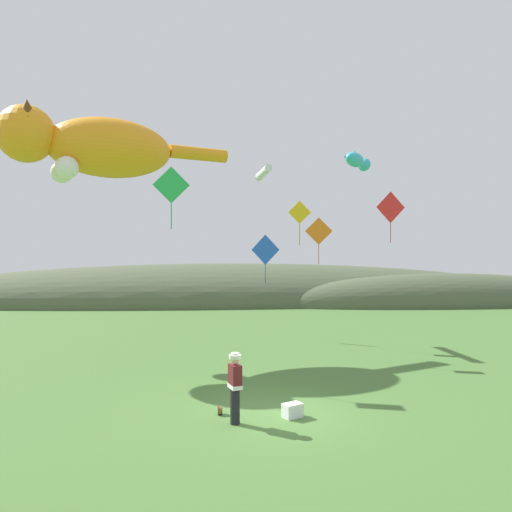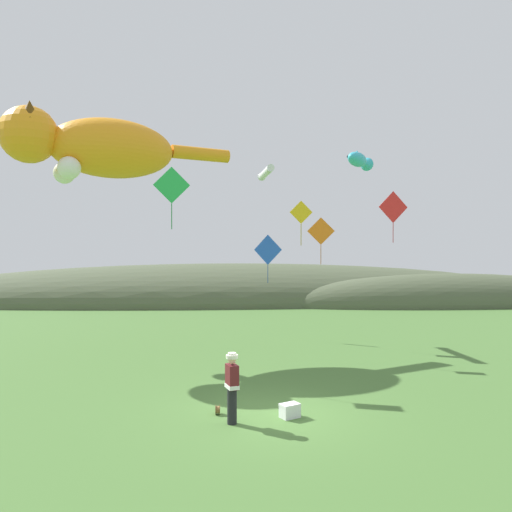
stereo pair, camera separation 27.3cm
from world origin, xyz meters
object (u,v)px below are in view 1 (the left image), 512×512
kite_giant_cat (93,147)px  kite_tube_streamer (263,173)px  kite_diamond_green (171,185)px  kite_diamond_orange (319,231)px  kite_fish_windsock (357,161)px  kite_diamond_red (391,208)px  kite_diamond_gold (300,213)px  picnic_cooler (292,410)px  kite_diamond_blue (265,250)px  kite_spool (220,410)px  festival_attendant (235,386)px

kite_giant_cat → kite_tube_streamer: size_ratio=3.07×
kite_diamond_green → kite_diamond_orange: bearing=38.3°
kite_fish_windsock → kite_diamond_orange: kite_fish_windsock is taller
kite_diamond_red → kite_diamond_gold: kite_diamond_red is taller
kite_fish_windsock → kite_diamond_orange: size_ratio=1.11×
picnic_cooler → kite_diamond_blue: kite_diamond_blue is taller
kite_spool → kite_diamond_gold: size_ratio=0.13×
kite_diamond_orange → kite_diamond_gold: 2.59m
kite_diamond_orange → kite_giant_cat: bearing=-173.5°
kite_spool → kite_diamond_red: kite_diamond_red is taller
kite_diamond_green → kite_diamond_gold: (5.09, 2.92, -0.71)m
kite_giant_cat → kite_diamond_blue: (7.66, 3.20, -4.33)m
kite_diamond_green → kite_giant_cat: bearing=131.6°
kite_diamond_red → kite_diamond_green: bearing=-154.8°
picnic_cooler → kite_diamond_green: (-3.41, 4.91, 6.39)m
kite_diamond_blue → festival_attendant: bearing=-100.3°
kite_giant_cat → kite_fish_windsock: kite_giant_cat is taller
kite_fish_windsock → kite_diamond_orange: bearing=-165.7°
kite_tube_streamer → kite_fish_windsock: bearing=-23.2°
kite_diamond_green → kite_diamond_orange: 8.27m
kite_giant_cat → kite_diamond_gold: kite_giant_cat is taller
kite_diamond_orange → kite_diamond_blue: bearing=137.1°
picnic_cooler → kite_diamond_orange: (2.98, 9.97, 4.98)m
festival_attendant → kite_fish_windsock: size_ratio=0.73×
kite_giant_cat → kite_diamond_green: bearing=-48.4°
kite_fish_windsock → kite_diamond_gold: 4.97m
kite_diamond_red → kite_diamond_gold: 4.83m
kite_tube_streamer → kite_diamond_red: size_ratio=1.28×
kite_diamond_orange → kite_diamond_gold: bearing=-121.5°
kite_diamond_orange → kite_diamond_green: bearing=-141.7°
kite_fish_windsock → kite_tube_streamer: bearing=156.8°
festival_attendant → kite_diamond_blue: 13.02m
festival_attendant → kite_diamond_green: kite_diamond_green is taller
festival_attendant → kite_diamond_orange: (4.49, 10.30, 4.21)m
kite_spool → kite_tube_streamer: bearing=78.0°
kite_diamond_blue → kite_diamond_orange: kite_diamond_orange is taller
kite_tube_streamer → kite_diamond_red: (5.54, -2.84, -1.95)m
picnic_cooler → kite_diamond_orange: 11.54m
kite_diamond_red → kite_diamond_blue: bearing=154.5°
kite_diamond_blue → kite_diamond_orange: (2.24, -2.08, 0.86)m
kite_diamond_gold → kite_diamond_blue: bearing=102.5°
kite_spool → kite_diamond_orange: (4.84, 9.57, 5.04)m
kite_spool → kite_diamond_blue: bearing=77.4°
kite_diamond_green → kite_diamond_gold: kite_diamond_green is taller
picnic_cooler → kite_diamond_red: 12.83m
kite_tube_streamer → kite_diamond_blue: kite_tube_streamer is taller
festival_attendant → kite_giant_cat: bearing=120.5°
festival_attendant → kite_diamond_gold: bearing=68.7°
picnic_cooler → kite_diamond_red: bearing=56.6°
kite_giant_cat → kite_diamond_green: 5.65m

